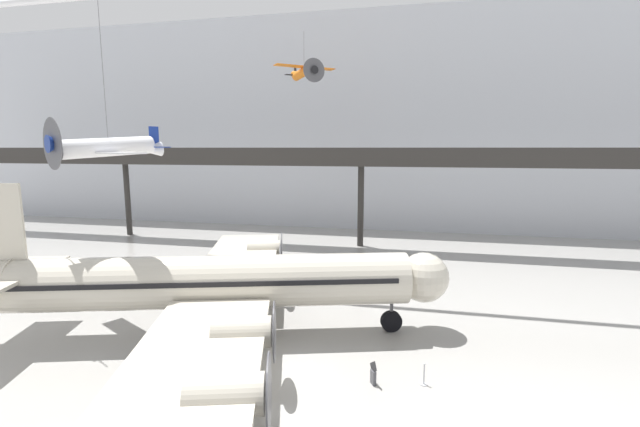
# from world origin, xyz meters

# --- Properties ---
(ground_plane) EXTENTS (260.00, 260.00, 0.00)m
(ground_plane) POSITION_xyz_m (0.00, 0.00, 0.00)
(ground_plane) COLOR #9E9B96
(hangar_back_wall) EXTENTS (140.00, 3.00, 29.07)m
(hangar_back_wall) POSITION_xyz_m (0.00, 40.63, 14.53)
(hangar_back_wall) COLOR silver
(hangar_back_wall) RESTS_ON ground
(mezzanine_walkway) EXTENTS (110.00, 3.20, 11.22)m
(mezzanine_walkway) POSITION_xyz_m (0.00, 28.05, 9.51)
(mezzanine_walkway) COLOR #2D2B28
(mezzanine_walkway) RESTS_ON ground
(airliner_silver_main) EXTENTS (28.47, 33.06, 9.27)m
(airliner_silver_main) POSITION_xyz_m (-5.67, 3.12, 3.34)
(airliner_silver_main) COLOR beige
(airliner_silver_main) RESTS_ON ground
(suspended_plane_orange_highwing) EXTENTS (6.10, 5.75, 5.69)m
(suspended_plane_orange_highwing) POSITION_xyz_m (-6.34, 28.12, 19.52)
(suspended_plane_orange_highwing) COLOR orange
(suspended_plane_white_twin) EXTENTS (7.94, 7.08, 13.42)m
(suspended_plane_white_twin) POSITION_xyz_m (-12.61, 4.15, 11.22)
(suspended_plane_white_twin) COLOR silver
(stanchion_barrier) EXTENTS (0.36, 0.36, 1.08)m
(stanchion_barrier) POSITION_xyz_m (6.68, 0.48, 0.33)
(stanchion_barrier) COLOR #B2B5BA
(stanchion_barrier) RESTS_ON ground
(info_sign_pedestal) EXTENTS (0.40, 0.70, 1.24)m
(info_sign_pedestal) POSITION_xyz_m (4.32, -0.00, 0.46)
(info_sign_pedestal) COLOR #4C4C51
(info_sign_pedestal) RESTS_ON ground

